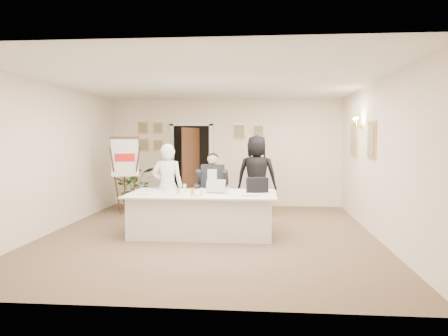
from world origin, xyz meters
TOP-DOWN VIEW (x-y plane):
  - floor at (0.00, 0.00)m, footprint 7.00×7.00m
  - ceiling at (0.00, 0.00)m, footprint 6.00×7.00m
  - wall_back at (0.00, 3.50)m, footprint 6.00×0.10m
  - wall_front at (0.00, -3.50)m, footprint 6.00×0.10m
  - wall_left at (-3.00, 0.00)m, footprint 0.10×7.00m
  - wall_right at (3.00, 0.00)m, footprint 0.10×7.00m
  - doorway at (-0.88, 3.32)m, footprint 1.14×0.86m
  - pictures_back_wall at (-0.80, 3.47)m, footprint 3.40×0.06m
  - pictures_right_wall at (2.97, 1.20)m, footprint 0.06×2.20m
  - wall_sconce at (2.90, 1.20)m, footprint 0.20×0.30m
  - conference_table at (-0.14, 0.00)m, footprint 2.71×1.44m
  - seated_man at (-0.07, 1.04)m, footprint 0.69×0.73m
  - flip_chart at (-2.21, 1.91)m, footprint 0.64×0.49m
  - standing_man at (-0.90, 0.50)m, footprint 0.66×0.48m
  - standing_woman at (0.83, 2.00)m, footprint 0.95×0.67m
  - potted_palm at (-2.12, 2.50)m, footprint 1.21×1.13m
  - laptop at (0.11, 0.09)m, footprint 0.44×0.45m
  - laptop_bag at (0.87, 0.13)m, footprint 0.41×0.24m
  - paper_stack at (0.72, -0.31)m, footprint 0.33×0.23m
  - plate_left at (-1.14, -0.34)m, footprint 0.20×0.20m
  - plate_mid at (-0.64, -0.36)m, footprint 0.25×0.25m
  - plate_near at (-0.19, -0.46)m, footprint 0.25×0.25m
  - glass_a at (-0.81, -0.14)m, footprint 0.08×0.08m
  - glass_b at (-0.10, -0.37)m, footprint 0.07×0.07m
  - glass_c at (0.34, -0.25)m, footprint 0.07×0.07m
  - glass_d at (-0.51, 0.23)m, footprint 0.07×0.07m
  - oj_glass at (-0.27, -0.34)m, footprint 0.08×0.08m
  - steel_jug at (-0.55, -0.18)m, footprint 0.11×0.11m

SIDE VIEW (x-z plane):
  - floor at x=0.00m, z-range 0.00..0.00m
  - conference_table at x=-0.14m, z-range 0.01..0.78m
  - potted_palm at x=-2.12m, z-range 0.00..1.08m
  - seated_man at x=-0.07m, z-range 0.00..1.50m
  - plate_left at x=-1.14m, z-range 0.78..0.79m
  - plate_mid at x=-0.64m, z-range 0.78..0.79m
  - plate_near at x=-0.19m, z-range 0.78..0.79m
  - paper_stack at x=0.72m, z-range 0.78..0.81m
  - flip_chart at x=-2.21m, z-range -0.07..1.71m
  - steel_jug at x=-0.55m, z-range 0.78..0.89m
  - standing_man at x=-0.90m, z-range 0.00..1.67m
  - oj_glass at x=-0.27m, z-range 0.78..0.91m
  - glass_a at x=-0.81m, z-range 0.77..0.92m
  - glass_b at x=-0.10m, z-range 0.77..0.92m
  - glass_c at x=0.34m, z-range 0.77..0.92m
  - glass_d at x=-0.51m, z-range 0.77..0.92m
  - laptop at x=0.11m, z-range 0.78..1.05m
  - laptop_bag at x=0.87m, z-range 0.77..1.06m
  - standing_woman at x=0.83m, z-range 0.00..1.85m
  - doorway at x=-0.88m, z-range -0.06..2.14m
  - wall_back at x=0.00m, z-range 0.00..2.80m
  - wall_front at x=0.00m, z-range 0.00..2.80m
  - wall_left at x=-3.00m, z-range 0.00..2.80m
  - wall_right at x=3.00m, z-range 0.00..2.80m
  - pictures_right_wall at x=2.97m, z-range 1.35..2.15m
  - pictures_back_wall at x=-0.80m, z-range 1.45..2.25m
  - wall_sconce at x=2.90m, z-range 1.98..2.22m
  - ceiling at x=0.00m, z-range 2.79..2.81m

